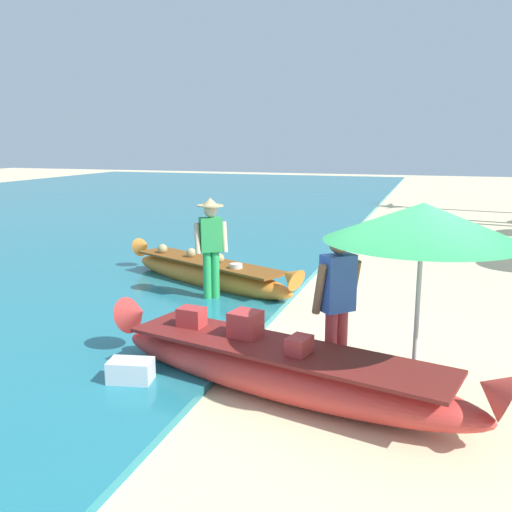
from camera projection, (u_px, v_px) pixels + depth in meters
name	position (u px, v px, depth m)	size (l,w,h in m)	color
ground_plane	(392.00, 394.00, 6.18)	(80.00, 80.00, 0.00)	beige
boat_red_foreground	(281.00, 369.00, 6.06)	(4.66, 1.79, 0.87)	red
boat_orange_midground	(208.00, 273.00, 10.50)	(4.14, 2.30, 0.80)	orange
person_vendor_hatted	(211.00, 243.00, 9.38)	(0.56, 0.47, 1.81)	green
person_tourist_customer	(337.00, 301.00, 6.21)	(0.54, 0.54, 1.75)	#B2383D
patio_umbrella_large	(423.00, 223.00, 5.54)	(1.97, 1.97, 2.15)	#B7B7BC
cooler_box	(131.00, 375.00, 6.26)	(0.48, 0.30, 0.35)	silver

